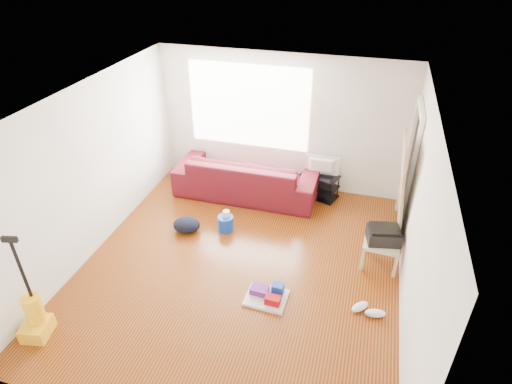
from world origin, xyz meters
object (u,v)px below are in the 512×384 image
(tv_stand, at_px, (319,185))
(vacuum, at_px, (35,317))
(side_table, at_px, (382,245))
(cleaning_tray, at_px, (268,295))
(backpack, at_px, (187,231))
(sofa, at_px, (247,194))
(bucket, at_px, (226,230))

(tv_stand, relative_size, vacuum, 0.52)
(tv_stand, relative_size, side_table, 1.39)
(cleaning_tray, bearing_deg, backpack, 146.42)
(side_table, xyz_separation_m, vacuum, (-3.95, -2.45, -0.08))
(sofa, bearing_deg, tv_stand, -168.27)
(cleaning_tray, relative_size, backpack, 1.28)
(sofa, xyz_separation_m, cleaning_tray, (1.04, -2.46, 0.06))
(bucket, bearing_deg, vacuum, -119.98)
(tv_stand, bearing_deg, bucket, -114.25)
(cleaning_tray, bearing_deg, bucket, 128.86)
(cleaning_tray, bearing_deg, side_table, 39.16)
(backpack, distance_m, vacuum, 2.58)
(cleaning_tray, height_order, vacuum, vacuum)
(sofa, height_order, backpack, sofa)
(bucket, height_order, backpack, bucket)
(sofa, relative_size, cleaning_tray, 4.60)
(side_table, bearing_deg, backpack, -179.14)
(tv_stand, height_order, cleaning_tray, tv_stand)
(side_table, height_order, vacuum, vacuum)
(tv_stand, height_order, backpack, tv_stand)
(sofa, bearing_deg, bucket, 89.52)
(side_table, bearing_deg, sofa, 151.60)
(backpack, bearing_deg, side_table, -10.85)
(bucket, relative_size, cleaning_tray, 0.46)
(bucket, relative_size, vacuum, 0.18)
(cleaning_tray, xyz_separation_m, backpack, (-1.65, 1.09, -0.06))
(backpack, relative_size, vacuum, 0.30)
(tv_stand, distance_m, bucket, 1.95)
(sofa, bearing_deg, vacuum, 68.11)
(tv_stand, distance_m, side_table, 1.96)
(sofa, distance_m, tv_stand, 1.35)
(side_table, distance_m, cleaning_tray, 1.83)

